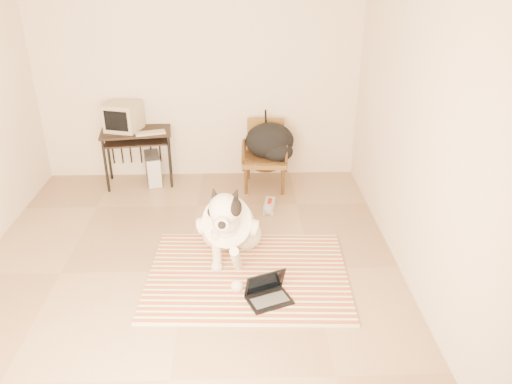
{
  "coord_description": "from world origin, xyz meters",
  "views": [
    {
      "loc": [
        0.53,
        -3.89,
        2.71
      ],
      "look_at": [
        0.65,
        0.21,
        0.71
      ],
      "focal_mm": 35.0,
      "sensor_mm": 36.0,
      "label": 1
    }
  ],
  "objects_px": {
    "dog": "(229,225)",
    "rattan_chair": "(265,154)",
    "crt_monitor": "(123,117)",
    "computer_desk": "(136,139)",
    "pc_tower": "(153,169)",
    "laptop": "(268,293)",
    "backpack": "(271,143)"
  },
  "relations": [
    {
      "from": "dog",
      "to": "laptop",
      "type": "relative_size",
      "value": 2.93
    },
    {
      "from": "laptop",
      "to": "rattan_chair",
      "type": "relative_size",
      "value": 0.52
    },
    {
      "from": "pc_tower",
      "to": "backpack",
      "type": "distance_m",
      "value": 1.55
    },
    {
      "from": "laptop",
      "to": "crt_monitor",
      "type": "height_order",
      "value": "crt_monitor"
    },
    {
      "from": "dog",
      "to": "pc_tower",
      "type": "bearing_deg",
      "value": 119.58
    },
    {
      "from": "rattan_chair",
      "to": "pc_tower",
      "type": "bearing_deg",
      "value": 175.65
    },
    {
      "from": "crt_monitor",
      "to": "backpack",
      "type": "distance_m",
      "value": 1.83
    },
    {
      "from": "computer_desk",
      "to": "crt_monitor",
      "type": "relative_size",
      "value": 1.95
    },
    {
      "from": "laptop",
      "to": "pc_tower",
      "type": "bearing_deg",
      "value": 118.57
    },
    {
      "from": "crt_monitor",
      "to": "computer_desk",
      "type": "bearing_deg",
      "value": -16.79
    },
    {
      "from": "dog",
      "to": "computer_desk",
      "type": "relative_size",
      "value": 1.39
    },
    {
      "from": "dog",
      "to": "rattan_chair",
      "type": "height_order",
      "value": "dog"
    },
    {
      "from": "pc_tower",
      "to": "crt_monitor",
      "type": "bearing_deg",
      "value": 175.17
    },
    {
      "from": "dog",
      "to": "laptop",
      "type": "height_order",
      "value": "dog"
    },
    {
      "from": "computer_desk",
      "to": "crt_monitor",
      "type": "bearing_deg",
      "value": 163.21
    },
    {
      "from": "dog",
      "to": "crt_monitor",
      "type": "distance_m",
      "value": 2.29
    },
    {
      "from": "dog",
      "to": "backpack",
      "type": "bearing_deg",
      "value": 73.42
    },
    {
      "from": "dog",
      "to": "backpack",
      "type": "relative_size",
      "value": 2.1
    },
    {
      "from": "laptop",
      "to": "pc_tower",
      "type": "xyz_separation_m",
      "value": [
        -1.34,
        2.45,
        0.11
      ]
    },
    {
      "from": "pc_tower",
      "to": "rattan_chair",
      "type": "bearing_deg",
      "value": -4.35
    },
    {
      "from": "dog",
      "to": "backpack",
      "type": "height_order",
      "value": "dog"
    },
    {
      "from": "laptop",
      "to": "pc_tower",
      "type": "distance_m",
      "value": 2.79
    },
    {
      "from": "crt_monitor",
      "to": "rattan_chair",
      "type": "relative_size",
      "value": 0.57
    },
    {
      "from": "laptop",
      "to": "computer_desk",
      "type": "xyz_separation_m",
      "value": [
        -1.5,
        2.43,
        0.52
      ]
    },
    {
      "from": "computer_desk",
      "to": "pc_tower",
      "type": "bearing_deg",
      "value": 5.8
    },
    {
      "from": "pc_tower",
      "to": "dog",
      "type": "bearing_deg",
      "value": -60.42
    },
    {
      "from": "rattan_chair",
      "to": "dog",
      "type": "bearing_deg",
      "value": -104.06
    },
    {
      "from": "dog",
      "to": "crt_monitor",
      "type": "height_order",
      "value": "crt_monitor"
    },
    {
      "from": "dog",
      "to": "computer_desk",
      "type": "distance_m",
      "value": 2.13
    },
    {
      "from": "computer_desk",
      "to": "pc_tower",
      "type": "relative_size",
      "value": 2.07
    },
    {
      "from": "laptop",
      "to": "computer_desk",
      "type": "bearing_deg",
      "value": 121.65
    },
    {
      "from": "computer_desk",
      "to": "backpack",
      "type": "bearing_deg",
      "value": -4.11
    }
  ]
}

